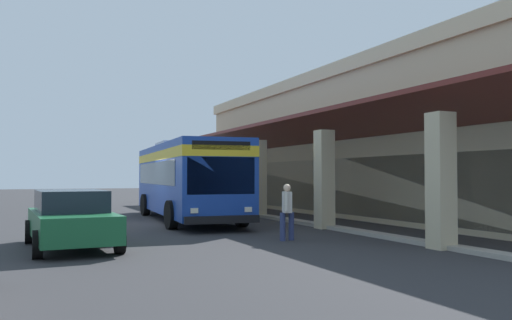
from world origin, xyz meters
name	(u,v)px	position (x,y,z in m)	size (l,w,h in m)	color
ground	(334,217)	(0.00, 8.00, 0.00)	(120.00, 120.00, 0.00)	#2D2D30
curb_strip	(262,216)	(-1.43, 5.11, 0.06)	(34.02, 0.50, 0.12)	#9E998E
plaza_building	(429,145)	(-1.43, 14.73, 3.44)	(28.65, 17.23, 6.87)	#C6B793
transit_bus	(186,176)	(-1.21, 1.49, 1.85)	(11.37, 3.38, 3.34)	#193D9E
parked_sedan_green	(71,219)	(5.97, -3.60, 0.75)	(4.48, 2.17, 1.47)	#195933
pedestrian	(287,209)	(6.78, 2.17, 0.89)	(0.60, 0.47, 1.61)	navy
potted_palm	(241,199)	(-7.48, 6.53, 0.56)	(1.96, 1.54, 2.49)	gray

